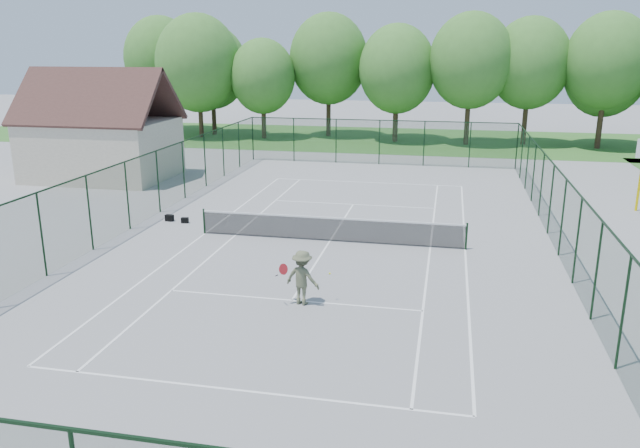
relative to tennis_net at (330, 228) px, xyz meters
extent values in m
plane|color=gray|center=(0.00, 0.00, -0.58)|extent=(140.00, 140.00, 0.00)
cube|color=#377029|center=(0.00, 30.00, -0.57)|extent=(80.00, 16.00, 0.01)
cube|color=white|center=(0.00, 11.88, -0.57)|extent=(10.97, 0.08, 0.01)
cube|color=white|center=(0.00, -11.88, -0.57)|extent=(10.97, 0.08, 0.01)
cube|color=white|center=(0.00, 6.40, -0.57)|extent=(8.23, 0.08, 0.01)
cube|color=white|center=(0.00, -6.40, -0.57)|extent=(8.23, 0.08, 0.01)
cube|color=white|center=(5.49, 0.00, -0.57)|extent=(0.08, 23.77, 0.01)
cube|color=white|center=(-5.49, 0.00, -0.57)|extent=(0.08, 23.77, 0.01)
cube|color=white|center=(4.12, 0.00, -0.57)|extent=(0.08, 23.77, 0.01)
cube|color=white|center=(-4.12, 0.00, -0.57)|extent=(0.08, 23.77, 0.01)
cube|color=white|center=(0.00, 0.00, -0.57)|extent=(0.08, 12.80, 0.01)
cylinder|color=black|center=(-5.50, 0.00, -0.03)|extent=(0.08, 0.08, 1.10)
cylinder|color=black|center=(5.50, 0.00, -0.03)|extent=(0.08, 0.08, 1.10)
cube|color=black|center=(0.00, 0.00, -0.08)|extent=(11.00, 0.02, 0.96)
cube|color=white|center=(0.00, 0.00, 0.42)|extent=(11.00, 0.05, 0.07)
cube|color=#1A3D21|center=(0.00, 18.00, 0.92)|extent=(18.00, 0.02, 3.00)
cube|color=#1A3D21|center=(9.00, 0.00, 0.92)|extent=(0.02, 36.00, 3.00)
cube|color=#1A3D21|center=(-9.00, 0.00, 0.92)|extent=(0.02, 36.00, 3.00)
cube|color=black|center=(0.00, 18.00, 2.42)|extent=(18.00, 0.05, 0.05)
cube|color=black|center=(0.00, -18.00, 2.42)|extent=(18.00, 0.05, 0.05)
cube|color=black|center=(9.00, 0.00, 2.42)|extent=(0.05, 36.00, 0.05)
cube|color=black|center=(-9.00, 0.00, 2.42)|extent=(0.05, 36.00, 0.05)
cube|color=beige|center=(-16.00, 10.00, 1.17)|extent=(8.00, 6.00, 3.50)
cube|color=#4B2E27|center=(-16.00, 11.50, 4.42)|extent=(8.60, 3.27, 3.27)
cube|color=#4B2E27|center=(-16.00, 8.50, 4.42)|extent=(8.60, 3.27, 3.27)
cylinder|color=#442E1F|center=(-16.50, 30.00, 1.52)|extent=(0.40, 0.40, 4.20)
ellipsoid|color=#488733|center=(-16.50, 30.00, 5.42)|extent=(6.40, 6.40, 7.40)
cylinder|color=#442E1F|center=(0.00, 30.00, 1.52)|extent=(0.40, 0.40, 4.20)
ellipsoid|color=#488733|center=(0.00, 30.00, 5.42)|extent=(6.40, 6.40, 7.40)
cylinder|color=#442E1F|center=(16.50, 30.00, 1.52)|extent=(0.40, 0.40, 4.20)
ellipsoid|color=#488733|center=(16.50, 30.00, 5.42)|extent=(6.40, 6.40, 7.40)
cube|color=black|center=(-7.85, 1.56, -0.43)|extent=(0.39, 0.25, 0.30)
cube|color=black|center=(-7.02, 1.40, -0.45)|extent=(0.35, 0.24, 0.25)
imported|color=#575B41|center=(0.38, -6.58, 0.30)|extent=(1.26, 0.93, 1.74)
sphere|color=yellow|center=(1.18, -6.18, 0.34)|extent=(0.07, 0.07, 0.07)
camera|label=1|loc=(4.59, -24.21, 7.19)|focal=35.00mm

